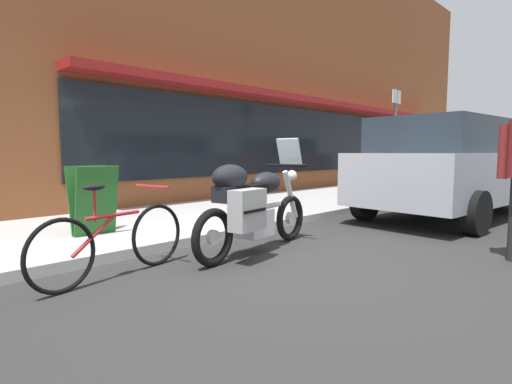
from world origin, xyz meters
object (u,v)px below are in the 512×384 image
object	(u,v)px
touring_motorcycle	(252,204)
sandwich_board_sign	(93,200)
parked_bicycle	(114,241)
parked_minivan	(456,166)
parking_sign_pole	(395,133)

from	to	relation	value
touring_motorcycle	sandwich_board_sign	bearing A→B (deg)	117.81
parked_bicycle	sandwich_board_sign	bearing A→B (deg)	71.24
touring_motorcycle	parked_bicycle	size ratio (longest dim) A/B	1.28
parked_minivan	parking_sign_pole	distance (m)	2.92
parked_minivan	parking_sign_pole	size ratio (longest dim) A/B	1.85
parked_bicycle	parked_minivan	world-z (taller)	parked_minivan
touring_motorcycle	parked_bicycle	world-z (taller)	touring_motorcycle
sandwich_board_sign	parking_sign_pole	distance (m)	7.61
sandwich_board_sign	parked_bicycle	bearing A→B (deg)	-108.76
parked_bicycle	parking_sign_pole	size ratio (longest dim) A/B	0.64
touring_motorcycle	parked_minivan	xyz separation A→B (m)	(4.58, -0.79, 0.34)
parking_sign_pole	touring_motorcycle	bearing A→B (deg)	-168.69
parked_bicycle	sandwich_board_sign	size ratio (longest dim) A/B	1.89
touring_motorcycle	parked_minivan	distance (m)	4.66
touring_motorcycle	parked_minivan	size ratio (longest dim) A/B	0.44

